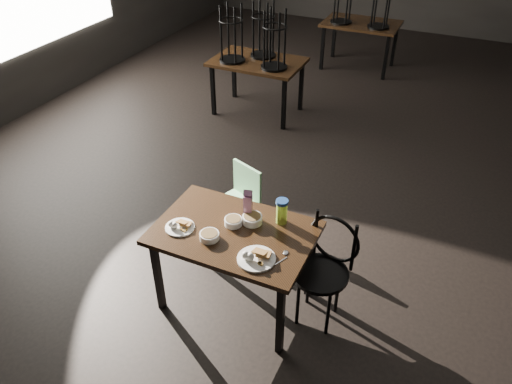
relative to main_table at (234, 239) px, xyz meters
The scene contains 13 objects.
main_table is the anchor object (origin of this frame).
plate_left 0.43m from the main_table, 159.92° to the right, with size 0.22×0.22×0.07m.
plate_right 0.37m from the main_table, 37.96° to the right, with size 0.27×0.27×0.09m.
bowl_near 0.13m from the main_table, 119.93° to the left, with size 0.14×0.14×0.05m.
bowl_far 0.20m from the main_table, 61.13° to the left, with size 0.15×0.15×0.06m.
bowl_big 0.22m from the main_table, 129.01° to the right, with size 0.15×0.15×0.05m.
juice_carton 0.28m from the main_table, 83.02° to the left, with size 0.08×0.08×0.26m.
water_bottle 0.42m from the main_table, 40.67° to the left, with size 0.10×0.10×0.21m.
spoon 0.46m from the main_table, 10.31° to the right, with size 0.06×0.18×0.01m.
bentwood_chair 0.72m from the main_table, 14.23° to the left, with size 0.46×0.45×0.91m.
school_chair 0.87m from the main_table, 113.45° to the left, with size 0.45×0.45×0.75m.
bg_table_left 3.51m from the main_table, 111.57° to the left, with size 1.20×0.80×1.48m.
bg_table_far 5.48m from the main_table, 94.85° to the left, with size 1.20×0.80×1.48m.
Camera 1 is at (0.58, -4.46, 3.16)m, focal length 35.00 mm.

